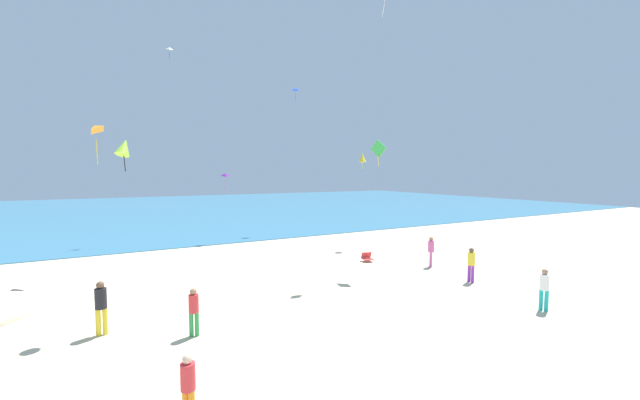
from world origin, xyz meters
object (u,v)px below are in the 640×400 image
(person_2, at_px, (544,287))
(kite_yellow, at_px, (362,158))
(kite_orange, at_px, (94,129))
(kite_lime, at_px, (124,147))
(person_4, at_px, (188,384))
(person_5, at_px, (194,309))
(kite_blue, at_px, (295,89))
(kite_purple, at_px, (225,175))
(kite_green, at_px, (378,149))
(kite_white, at_px, (169,49))
(person_0, at_px, (101,304))
(beach_chair_far_left, at_px, (367,257))
(person_3, at_px, (471,262))
(person_1, at_px, (431,250))

(person_2, xyz_separation_m, kite_yellow, (1.27, 13.43, 5.23))
(kite_orange, bearing_deg, kite_lime, -78.99)
(person_4, distance_m, person_5, 4.35)
(kite_blue, relative_size, kite_purple, 0.83)
(kite_yellow, bearing_deg, kite_lime, -154.32)
(kite_green, relative_size, kite_white, 1.52)
(kite_orange, relative_size, kite_purple, 1.41)
(person_0, distance_m, kite_lime, 5.10)
(kite_blue, relative_size, kite_white, 1.22)
(kite_green, bearing_deg, person_4, -144.08)
(person_2, distance_m, kite_lime, 15.70)
(beach_chair_far_left, height_order, person_4, person_4)
(person_3, xyz_separation_m, kite_white, (-10.25, 20.18, 13.77))
(person_0, bearing_deg, kite_lime, -42.02)
(kite_lime, distance_m, kite_green, 11.54)
(kite_purple, bearing_deg, kite_green, -69.25)
(beach_chair_far_left, relative_size, person_2, 0.46)
(person_2, xyz_separation_m, kite_lime, (-13.45, 6.35, 5.04))
(kite_orange, bearing_deg, person_4, -81.25)
(person_0, bearing_deg, kite_white, -13.19)
(person_2, relative_size, person_4, 1.07)
(kite_orange, bearing_deg, person_5, -70.16)
(kite_white, bearing_deg, kite_yellow, -44.10)
(person_1, bearing_deg, kite_yellow, 132.33)
(person_2, bearing_deg, kite_white, 86.25)
(beach_chair_far_left, xyz_separation_m, kite_orange, (-13.32, 1.95, 6.79))
(kite_green, bearing_deg, kite_white, 114.82)
(beach_chair_far_left, bearing_deg, kite_lime, -61.50)
(beach_chair_far_left, bearing_deg, person_0, -58.78)
(kite_lime, bearing_deg, person_2, -25.29)
(person_5, bearing_deg, kite_white, -164.16)
(kite_orange, bearing_deg, kite_white, 68.84)
(kite_lime, bearing_deg, kite_green, 5.50)
(person_3, relative_size, kite_yellow, 1.42)
(person_5, bearing_deg, person_3, 111.02)
(person_4, bearing_deg, kite_green, 179.38)
(person_0, xyz_separation_m, person_5, (2.53, -1.48, -0.11))
(person_1, distance_m, person_3, 3.10)
(kite_yellow, bearing_deg, kite_purple, 141.74)
(kite_orange, xyz_separation_m, kite_purple, (7.87, 8.16, -2.08))
(person_4, height_order, kite_orange, kite_orange)
(person_1, height_order, kite_blue, kite_blue)
(person_1, distance_m, kite_purple, 15.47)
(person_1, relative_size, person_4, 1.11)
(person_0, distance_m, kite_green, 13.55)
(beach_chair_far_left, height_order, person_1, person_1)
(kite_blue, bearing_deg, person_5, -123.40)
(person_5, height_order, kite_green, kite_green)
(kite_blue, distance_m, kite_green, 16.48)
(person_4, distance_m, kite_white, 28.07)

